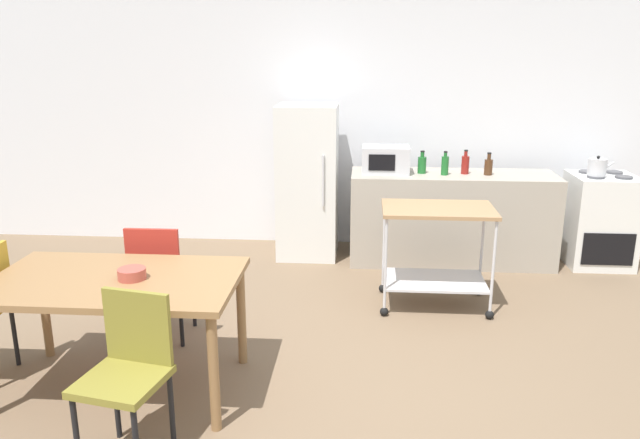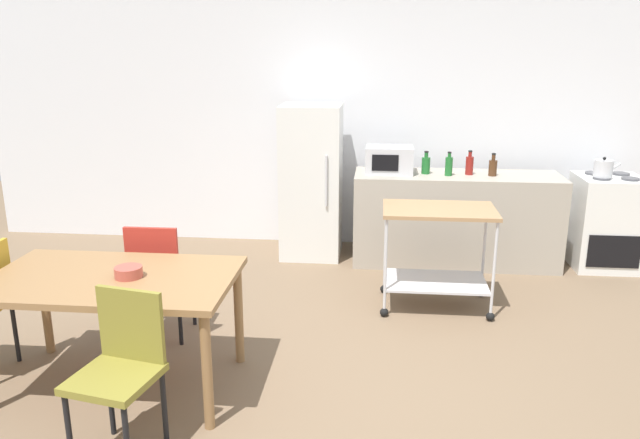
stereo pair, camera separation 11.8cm
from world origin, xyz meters
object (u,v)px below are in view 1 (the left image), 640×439
(dining_table, at_px, (115,290))
(bottle_sparkling_water, at_px, (488,166))
(microwave, at_px, (385,159))
(refrigerator, at_px, (308,182))
(bottle_soda, at_px, (445,165))
(stove_oven, at_px, (599,220))
(kitchen_cart, at_px, (437,240))
(chair_olive, at_px, (128,367))
(kettle, at_px, (597,167))
(fruit_bowl, at_px, (132,274))
(bottle_sesame_oil, at_px, (422,164))
(chair_red, at_px, (160,274))
(bottle_soy_sauce, at_px, (465,164))

(dining_table, bearing_deg, bottle_sparkling_water, 43.83)
(bottle_sparkling_water, bearing_deg, microwave, 177.24)
(refrigerator, bearing_deg, bottle_soda, -6.83)
(microwave, bearing_deg, refrigerator, 173.76)
(stove_oven, distance_m, bottle_sparkling_water, 1.25)
(stove_oven, bearing_deg, kitchen_cart, -145.89)
(bottle_sparkling_water, bearing_deg, stove_oven, 2.64)
(chair_olive, relative_size, kitchen_cart, 0.98)
(kettle, bearing_deg, stove_oven, 39.67)
(dining_table, distance_m, fruit_bowl, 0.16)
(bottle_sesame_oil, bearing_deg, chair_olive, -118.22)
(chair_red, xyz_separation_m, microwave, (1.67, 1.95, 0.51))
(stove_oven, xyz_separation_m, refrigerator, (-2.90, 0.08, 0.32))
(bottle_soy_sauce, relative_size, bottle_sparkling_water, 1.07)
(chair_red, height_order, kettle, kettle)
(chair_red, distance_m, kettle, 4.14)
(microwave, relative_size, bottle_sesame_oil, 2.07)
(stove_oven, height_order, bottle_sparkling_water, bottle_sparkling_water)
(bottle_sparkling_water, height_order, fruit_bowl, bottle_sparkling_water)
(kitchen_cart, bearing_deg, bottle_sparkling_water, 61.86)
(bottle_sesame_oil, distance_m, kettle, 1.65)
(stove_oven, distance_m, bottle_soda, 1.64)
(bottle_soda, relative_size, bottle_soy_sauce, 0.98)
(chair_olive, distance_m, refrigerator, 3.43)
(bottle_sparkling_water, bearing_deg, dining_table, -136.17)
(chair_red, relative_size, stove_oven, 0.97)
(dining_table, distance_m, bottle_sparkling_water, 3.75)
(fruit_bowl, distance_m, kettle, 4.41)
(stove_oven, bearing_deg, bottle_sparkling_water, -177.36)
(bottle_soda, relative_size, fruit_bowl, 1.38)
(bottle_soy_sauce, relative_size, fruit_bowl, 1.41)
(kitchen_cart, distance_m, bottle_sesame_oil, 1.23)
(chair_olive, relative_size, kettle, 3.71)
(refrigerator, bearing_deg, microwave, -6.24)
(chair_red, xyz_separation_m, fruit_bowl, (0.08, -0.70, 0.26))
(bottle_soda, bearing_deg, dining_table, -131.64)
(chair_red, xyz_separation_m, bottle_soda, (2.24, 1.87, 0.48))
(microwave, distance_m, kettle, 2.00)
(chair_olive, xyz_separation_m, bottle_soy_sauce, (2.17, 3.27, 0.48))
(chair_red, height_order, refrigerator, refrigerator)
(chair_olive, xyz_separation_m, bottle_soda, (1.97, 3.20, 0.48))
(chair_red, height_order, fruit_bowl, chair_red)
(microwave, xyz_separation_m, bottle_soda, (0.57, -0.08, -0.03))
(bottle_soy_sauce, bearing_deg, bottle_sesame_oil, 179.78)
(dining_table, relative_size, bottle_soy_sauce, 6.35)
(refrigerator, bearing_deg, dining_table, -108.77)
(chair_red, distance_m, bottle_soy_sauce, 3.16)
(bottle_sesame_oil, relative_size, kettle, 0.93)
(chair_red, xyz_separation_m, refrigerator, (0.89, 2.03, 0.26))
(stove_oven, height_order, kitchen_cart, stove_oven)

